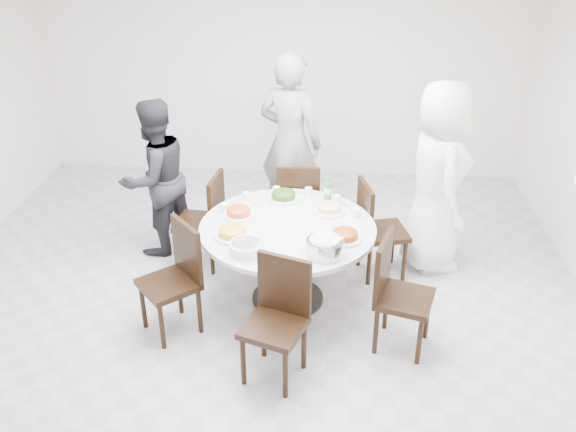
# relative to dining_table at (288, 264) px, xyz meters

# --- Properties ---
(floor) EXTENTS (6.00, 6.00, 0.01)m
(floor) POSITION_rel_dining_table_xyz_m (-0.30, -0.11, -0.38)
(floor) COLOR #B1B0B5
(floor) RESTS_ON ground
(wall_back) EXTENTS (6.00, 0.01, 2.80)m
(wall_back) POSITION_rel_dining_table_xyz_m (-0.30, 2.89, 1.02)
(wall_back) COLOR white
(wall_back) RESTS_ON ground
(dining_table) EXTENTS (1.50, 1.50, 0.75)m
(dining_table) POSITION_rel_dining_table_xyz_m (0.00, 0.00, 0.00)
(dining_table) COLOR silver
(dining_table) RESTS_ON floor
(chair_ne) EXTENTS (0.51, 0.51, 0.95)m
(chair_ne) POSITION_rel_dining_table_xyz_m (0.86, 0.50, 0.10)
(chair_ne) COLOR black
(chair_ne) RESTS_ON floor
(chair_n) EXTENTS (0.43, 0.43, 0.95)m
(chair_n) POSITION_rel_dining_table_xyz_m (0.03, 0.98, 0.10)
(chair_n) COLOR black
(chair_n) RESTS_ON floor
(chair_nw) EXTENTS (0.47, 0.47, 0.95)m
(chair_nw) POSITION_rel_dining_table_xyz_m (-0.90, 0.55, 0.10)
(chair_nw) COLOR black
(chair_nw) RESTS_ON floor
(chair_sw) EXTENTS (0.59, 0.59, 0.95)m
(chair_sw) POSITION_rel_dining_table_xyz_m (-0.93, -0.51, 0.10)
(chair_sw) COLOR black
(chair_sw) RESTS_ON floor
(chair_s) EXTENTS (0.54, 0.54, 0.95)m
(chair_s) POSITION_rel_dining_table_xyz_m (-0.03, -0.99, 0.10)
(chair_s) COLOR black
(chair_s) RESTS_ON floor
(chair_se) EXTENTS (0.52, 0.52, 0.95)m
(chair_se) POSITION_rel_dining_table_xyz_m (0.96, -0.56, 0.10)
(chair_se) COLOR black
(chair_se) RESTS_ON floor
(diner_right) EXTENTS (0.70, 0.96, 1.83)m
(diner_right) POSITION_rel_dining_table_xyz_m (1.34, 0.73, 0.54)
(diner_right) COLOR white
(diner_right) RESTS_ON floor
(diner_middle) EXTENTS (0.81, 0.67, 1.90)m
(diner_middle) POSITION_rel_dining_table_xyz_m (-0.08, 1.47, 0.57)
(diner_middle) COLOR black
(diner_middle) RESTS_ON floor
(diner_left) EXTENTS (0.94, 0.97, 1.58)m
(diner_left) POSITION_rel_dining_table_xyz_m (-1.35, 0.80, 0.41)
(diner_left) COLOR black
(diner_left) RESTS_ON floor
(dish_greens) EXTENTS (0.28, 0.28, 0.07)m
(dish_greens) POSITION_rel_dining_table_xyz_m (-0.08, 0.50, 0.41)
(dish_greens) COLOR white
(dish_greens) RESTS_ON dining_table
(dish_pale) EXTENTS (0.26, 0.26, 0.07)m
(dish_pale) POSITION_rel_dining_table_xyz_m (0.35, 0.27, 0.41)
(dish_pale) COLOR white
(dish_pale) RESTS_ON dining_table
(dish_orange) EXTENTS (0.27, 0.27, 0.07)m
(dish_orange) POSITION_rel_dining_table_xyz_m (-0.44, 0.14, 0.41)
(dish_orange) COLOR white
(dish_orange) RESTS_ON dining_table
(dish_redbrown) EXTENTS (0.27, 0.27, 0.07)m
(dish_redbrown) POSITION_rel_dining_table_xyz_m (0.48, -0.20, 0.41)
(dish_redbrown) COLOR white
(dish_redbrown) RESTS_ON dining_table
(dish_tofu) EXTENTS (0.29, 0.29, 0.08)m
(dish_tofu) POSITION_rel_dining_table_xyz_m (-0.43, -0.22, 0.41)
(dish_tofu) COLOR white
(dish_tofu) RESTS_ON dining_table
(rice_bowl) EXTENTS (0.30, 0.30, 0.13)m
(rice_bowl) POSITION_rel_dining_table_xyz_m (0.32, -0.44, 0.44)
(rice_bowl) COLOR silver
(rice_bowl) RESTS_ON dining_table
(soup_bowl) EXTENTS (0.27, 0.27, 0.08)m
(soup_bowl) POSITION_rel_dining_table_xyz_m (-0.29, -0.45, 0.42)
(soup_bowl) COLOR white
(soup_bowl) RESTS_ON dining_table
(beverage_bottle) EXTENTS (0.07, 0.07, 0.24)m
(beverage_bottle) POSITION_rel_dining_table_xyz_m (0.33, 0.51, 0.50)
(beverage_bottle) COLOR #337F49
(beverage_bottle) RESTS_ON dining_table
(tea_cups) EXTENTS (0.07, 0.07, 0.08)m
(tea_cups) POSITION_rel_dining_table_xyz_m (0.03, 0.64, 0.42)
(tea_cups) COLOR white
(tea_cups) RESTS_ON dining_table
(chopsticks) EXTENTS (0.24, 0.04, 0.01)m
(chopsticks) POSITION_rel_dining_table_xyz_m (0.00, 0.67, 0.38)
(chopsticks) COLOR tan
(chopsticks) RESTS_ON dining_table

